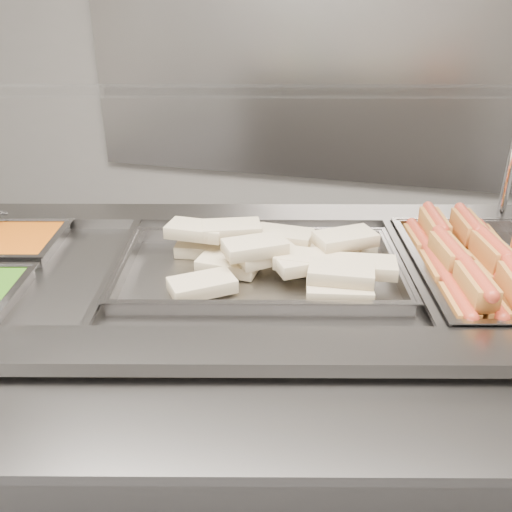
% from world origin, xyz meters
% --- Properties ---
extents(back_panel, '(3.00, 0.04, 1.20)m').
position_xyz_m(back_panel, '(0.00, 2.45, 1.20)').
color(back_panel, gray).
rests_on(back_panel, ground).
extents(steam_counter, '(2.20, 1.38, 0.98)m').
position_xyz_m(steam_counter, '(-0.05, 0.50, 0.49)').
color(steam_counter, slate).
rests_on(steam_counter, ground).
extents(tray_rail, '(1.96, 0.86, 0.06)m').
position_xyz_m(tray_rail, '(0.09, -0.03, 0.92)').
color(tray_rail, slate).
rests_on(tray_rail, steam_counter).
extents(sneeze_guard, '(1.82, 0.75, 0.48)m').
position_xyz_m(sneeze_guard, '(-0.11, 0.73, 1.37)').
color(sneeze_guard, silver).
rests_on(sneeze_guard, steam_counter).
extents(pan_hotdogs, '(0.51, 0.67, 0.11)m').
position_xyz_m(pan_hotdogs, '(0.61, 0.67, 0.93)').
color(pan_hotdogs, gray).
rests_on(pan_hotdogs, steam_counter).
extents(pan_wraps, '(0.82, 0.61, 0.08)m').
position_xyz_m(pan_wraps, '(0.01, 0.52, 0.95)').
color(pan_wraps, gray).
rests_on(pan_wraps, steam_counter).
extents(pan_beans, '(0.38, 0.33, 0.11)m').
position_xyz_m(pan_beans, '(-0.77, 0.48, 0.93)').
color(pan_beans, gray).
rests_on(pan_beans, steam_counter).
extents(hotdogs_in_buns, '(0.42, 0.60, 0.13)m').
position_xyz_m(hotdogs_in_buns, '(0.59, 0.66, 0.99)').
color(hotdogs_in_buns, '#AA6023').
rests_on(hotdogs_in_buns, pan_hotdogs).
extents(tortilla_wraps, '(0.65, 0.49, 0.11)m').
position_xyz_m(tortilla_wraps, '(0.07, 0.56, 0.99)').
color(tortilla_wraps, '#CCB789').
rests_on(tortilla_wraps, pan_wraps).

